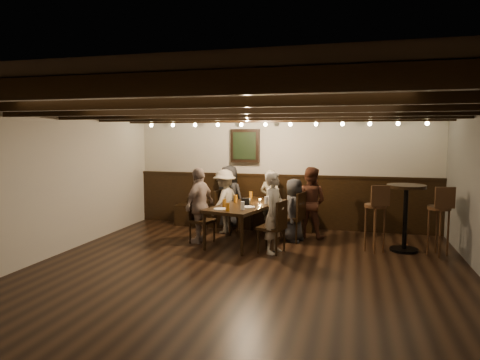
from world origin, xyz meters
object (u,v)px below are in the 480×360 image
(chair_right_far, at_px, (272,237))
(person_right_far, at_px, (274,213))
(dining_table, at_px, (247,207))
(chair_left_near, at_px, (226,220))
(bar_stool_right, at_px, (438,230))
(chair_right_near, at_px, (292,226))
(chair_left_far, at_px, (201,228))
(high_top_table, at_px, (406,208))
(person_right_near, at_px, (294,210))
(person_left_near, at_px, (225,201))
(bar_stool_left, at_px, (375,227))
(person_bench_right, at_px, (310,202))
(person_bench_left, at_px, (229,197))
(person_left_far, at_px, (200,205))
(person_bench_centre, at_px, (271,200))

(chair_right_far, bearing_deg, person_right_far, -90.00)
(dining_table, relative_size, chair_left_near, 2.35)
(bar_stool_right, bearing_deg, chair_right_near, 155.92)
(chair_left_far, distance_m, high_top_table, 3.61)
(chair_left_near, relative_size, person_right_near, 0.73)
(chair_right_near, bearing_deg, person_left_near, 90.00)
(person_right_near, height_order, bar_stool_left, person_right_near)
(person_bench_right, distance_m, person_right_far, 1.36)
(chair_right_far, distance_m, person_bench_left, 2.14)
(dining_table, xyz_separation_m, person_left_far, (-0.83, -0.26, 0.05))
(person_bench_centre, xyz_separation_m, bar_stool_left, (2.02, -1.15, -0.21))
(bar_stool_left, bearing_deg, person_right_near, 142.11)
(bar_stool_left, bearing_deg, person_bench_right, 123.46)
(chair_left_near, xyz_separation_m, person_right_near, (1.43, -0.34, 0.33))
(person_bench_left, bearing_deg, person_left_far, 96.34)
(dining_table, xyz_separation_m, person_left_near, (-0.62, 0.61, -0.00))
(dining_table, height_order, person_left_near, person_left_near)
(dining_table, xyz_separation_m, high_top_table, (2.76, 0.07, 0.10))
(chair_left_near, xyz_separation_m, chair_left_far, (-0.21, -0.87, -0.00))
(bar_stool_left, height_order, bar_stool_right, same)
(chair_right_far, distance_m, person_left_far, 1.53)
(chair_right_near, xyz_separation_m, chair_right_far, (-0.21, -0.87, -0.01))
(person_bench_left, xyz_separation_m, person_left_near, (0.04, -0.47, -0.03))
(dining_table, height_order, bar_stool_left, bar_stool_left)
(dining_table, relative_size, person_right_far, 1.48)
(person_bench_right, bearing_deg, person_left_far, 39.29)
(bar_stool_left, bearing_deg, bar_stool_right, -19.59)
(person_right_near, bearing_deg, dining_table, 120.96)
(person_bench_centre, bearing_deg, bar_stool_left, 163.79)
(chair_left_far, bearing_deg, person_right_far, 90.00)
(dining_table, height_order, person_right_far, person_right_far)
(bar_stool_right, bearing_deg, chair_left_far, 166.69)
(high_top_table, bearing_deg, person_left_near, 170.92)
(chair_left_near, height_order, chair_right_near, chair_right_near)
(person_right_near, height_order, person_right_far, person_right_far)
(chair_left_far, height_order, person_bench_left, person_bench_left)
(chair_right_near, relative_size, person_left_near, 0.72)
(chair_right_near, distance_m, person_left_near, 1.51)
(person_bench_right, bearing_deg, person_bench_left, 0.00)
(chair_left_near, distance_m, person_bench_left, 0.63)
(dining_table, distance_m, person_bench_left, 1.27)
(chair_right_far, bearing_deg, chair_left_far, 90.00)
(person_left_near, height_order, bar_stool_left, person_left_near)
(person_left_near, height_order, high_top_table, person_left_near)
(person_right_far, bearing_deg, chair_left_far, 90.00)
(person_left_near, bearing_deg, chair_left_near, 90.00)
(person_bench_left, xyz_separation_m, person_right_near, (1.50, -0.82, -0.08))
(chair_left_far, height_order, person_left_near, person_left_near)
(person_bench_right, relative_size, person_right_far, 1.00)
(person_bench_centre, bearing_deg, person_bench_left, 9.46)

